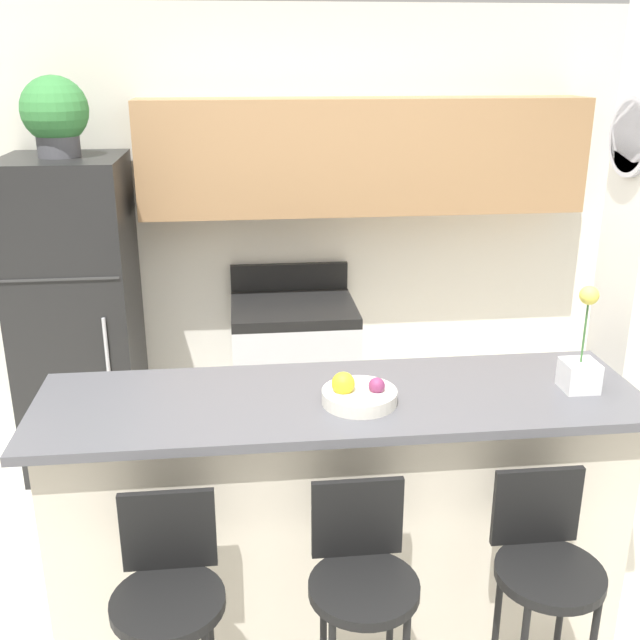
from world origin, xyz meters
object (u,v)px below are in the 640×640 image
Objects in this scene: stove_range at (294,375)px; bar_stool_left at (169,602)px; refrigerator at (78,317)px; bar_stool_mid at (362,587)px; potted_plant_on_fridge at (55,114)px; fruit_bowl at (358,394)px; bar_stool_right at (544,574)px; orchid_vase at (581,363)px.

stove_range is 2.24m from bar_stool_left.
refrigerator is 1.80× the size of bar_stool_mid.
potted_plant_on_fridge is 1.51× the size of fruit_bowl.
bar_stool_right is (1.22, 0.00, 0.00)m from bar_stool_left.
stove_range is 1.95m from potted_plant_on_fridge.
potted_plant_on_fridge is at bearing 142.68° from orchid_vase.
refrigerator is 6.53× the size of fruit_bowl.
orchid_vase is at bearing 1.77° from fruit_bowl.
fruit_bowl is (1.32, -1.67, -0.87)m from potted_plant_on_fridge.
orchid_vase reaches higher than bar_stool_right.
bar_stool_right is 2.43× the size of orchid_vase.
bar_stool_left is at bearing 180.00° from bar_stool_mid.
stove_range is 2.64× the size of orchid_vase.
refrigerator is at bearing 131.31° from bar_stool_right.
bar_stool_mid is at bearing -59.34° from refrigerator.
refrigerator is 1.10m from potted_plant_on_fridge.
refrigerator is at bearing 128.26° from fruit_bowl.
bar_stool_mid is 0.61m from bar_stool_right.
orchid_vase is 1.49× the size of fruit_bowl.
bar_stool_left is 1.67m from orchid_vase.
potted_plant_on_fridge is at bearing 107.05° from bar_stool_left.
refrigerator is 2.49m from bar_stool_mid.
fruit_bowl is (0.66, 0.46, 0.46)m from bar_stool_left.
orchid_vase reaches higher than fruit_bowl.
fruit_bowl is (0.05, 0.46, 0.46)m from bar_stool_mid.
potted_plant_on_fridge reaches higher than bar_stool_left.
bar_stool_mid is 1.15m from orchid_vase.
bar_stool_left and bar_stool_right have the same top height.
bar_stool_left is at bearing -72.95° from potted_plant_on_fridge.
bar_stool_right is (0.61, 0.00, 0.00)m from bar_stool_mid.
potted_plant_on_fridge is 1.01× the size of orchid_vase.
bar_stool_left is 3.63× the size of fruit_bowl.
stove_range reaches higher than bar_stool_right.
bar_stool_left is at bearing 180.00° from bar_stool_right.
refrigerator is at bearing 142.68° from orchid_vase.
stove_range is at bearing 93.53° from fruit_bowl.
bar_stool_mid is (0.61, 0.00, 0.00)m from bar_stool_left.
orchid_vase reaches higher than bar_stool_left.
potted_plant_on_fridge reaches higher than stove_range.
stove_range is at bearing 106.98° from bar_stool_right.
refrigerator is at bearing -178.36° from stove_range.
bar_stool_left is (-0.56, -2.16, 0.20)m from stove_range.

